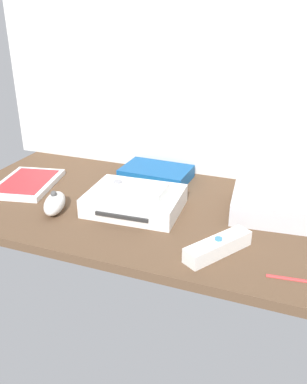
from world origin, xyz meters
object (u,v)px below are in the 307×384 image
object	(u,v)px
network_router	(156,174)
game_console	(135,201)
remote_wand	(218,247)
remote_nunchuk	(55,203)
mini_computer	(271,203)
game_case	(27,183)
remote_classic_pad	(134,189)
stylus_pen	(293,278)

from	to	relation	value
network_router	game_console	bearing A→B (deg)	-82.88
remote_wand	remote_nunchuk	distance (cm)	38.85
mini_computer	game_console	bearing A→B (deg)	-162.88
mini_computer	game_case	xyz separation A→B (cm)	(-61.15, -6.94, -1.88)
game_console	game_case	distance (cm)	31.79
game_console	mini_computer	world-z (taller)	mini_computer
network_router	game_case	bearing A→B (deg)	-149.41
remote_classic_pad	network_router	bearing A→B (deg)	93.62
mini_computer	remote_classic_pad	xyz separation A→B (cm)	(-29.37, -9.59, 2.77)
mini_computer	remote_classic_pad	world-z (taller)	remote_classic_pad
remote_wand	remote_nunchuk	world-z (taller)	remote_nunchuk
remote_wand	stylus_pen	size ratio (longest dim) A/B	1.60
game_console	remote_classic_pad	size ratio (longest dim) A/B	1.49
mini_computer	game_case	bearing A→B (deg)	-173.53
game_case	mini_computer	bearing A→B (deg)	-5.24
remote_nunchuk	stylus_pen	size ratio (longest dim) A/B	1.21
stylus_pen	mini_computer	bearing A→B (deg)	105.15
network_router	stylus_pen	xyz separation A→B (cm)	(37.59, -33.24, -1.35)
game_console	network_router	distance (cm)	18.63
game_console	remote_classic_pad	bearing A→B (deg)	-82.56
mini_computer	remote_nunchuk	xyz separation A→B (cm)	(-46.16, -16.46, -0.60)
game_case	network_router	xyz separation A→B (cm)	(30.00, 16.41, 0.94)
game_case	remote_classic_pad	distance (cm)	32.23
remote_nunchuk	remote_classic_pad	size ratio (longest dim) A/B	0.75
remote_wand	remote_nunchuk	xyz separation A→B (cm)	(-38.65, 3.91, 0.53)
game_console	remote_nunchuk	xyz separation A→B (cm)	(-16.69, -7.38, -0.16)
mini_computer	network_router	size ratio (longest dim) A/B	1.01
game_console	game_case	size ratio (longest dim) A/B	1.02
mini_computer	remote_wand	world-z (taller)	mini_computer
remote_wand	remote_classic_pad	bearing A→B (deg)	-173.99
game_console	mini_computer	xyz separation A→B (cm)	(29.47, 9.08, 0.44)
remote_classic_pad	stylus_pen	size ratio (longest dim) A/B	1.63
remote_nunchuk	network_router	bearing A→B (deg)	39.65
network_router	remote_nunchuk	size ratio (longest dim) A/B	1.69
mini_computer	network_router	bearing A→B (deg)	163.10
remote_classic_pad	stylus_pen	xyz separation A→B (cm)	(35.81, -14.18, -5.06)
network_router	remote_nunchuk	bearing A→B (deg)	-118.15
remote_wand	remote_nunchuk	bearing A→B (deg)	-153.54
remote_wand	remote_classic_pad	size ratio (longest dim) A/B	0.99
network_router	remote_classic_pad	distance (cm)	19.50
mini_computer	remote_nunchuk	size ratio (longest dim) A/B	1.70
remote_nunchuk	stylus_pen	world-z (taller)	remote_nunchuk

